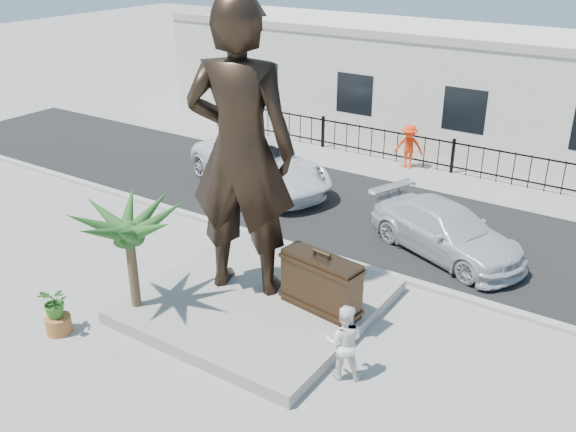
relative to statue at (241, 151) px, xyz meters
name	(u,v)px	position (x,y,z in m)	size (l,w,h in m)	color
ground	(237,344)	(1.08, -1.74, -3.71)	(100.00, 100.00, 0.00)	#9E9991
street	(395,217)	(1.08, 6.26, -3.70)	(40.00, 7.00, 0.01)	black
curb	(340,260)	(1.08, 2.76, -3.65)	(40.00, 0.25, 0.12)	#A5A399
far_sidewalk	(443,179)	(1.08, 10.26, -3.70)	(40.00, 2.50, 0.02)	#9E9991
plinth	(259,301)	(0.58, -0.24, -3.56)	(5.20, 5.20, 0.30)	gray
fence	(453,157)	(1.08, 11.06, -3.11)	(22.00, 0.10, 1.20)	black
building	(494,92)	(1.08, 15.26, -1.51)	(28.00, 7.00, 4.40)	silver
statue	(241,151)	(0.00, 0.00, 0.00)	(2.49, 1.63, 6.82)	black
suitcase	(321,283)	(2.09, 0.09, -2.75)	(1.88, 0.60, 1.33)	#362516
tourist	(344,342)	(3.50, -1.38, -2.90)	(0.78, 0.61, 1.61)	white
car_white	(261,165)	(-3.91, 6.04, -2.90)	(2.66, 5.77, 1.60)	white
car_silver	(446,231)	(3.24, 4.82, -3.02)	(1.91, 4.70, 1.36)	silver
worker	(409,147)	(-0.47, 10.65, -2.87)	(1.06, 0.61, 1.65)	#FF380D
palm_tree	(138,316)	(-1.52, -2.12, -3.71)	(1.80, 1.80, 3.20)	#204A1B
planter	(59,324)	(-2.48, -3.56, -3.51)	(0.56, 0.56, 0.40)	#A55F2B
shrub	(55,302)	(-2.48, -3.56, -2.94)	(0.67, 0.58, 0.75)	#346F24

